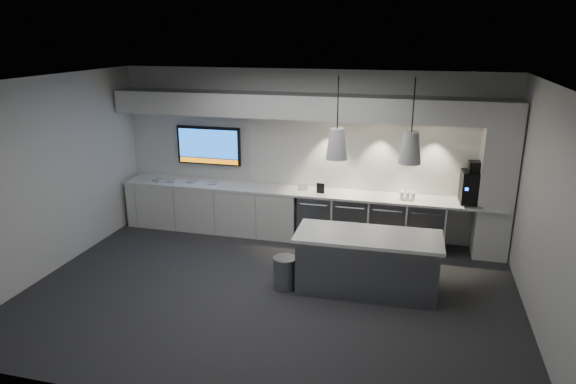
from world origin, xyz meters
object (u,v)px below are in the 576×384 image
(island, at_px, (367,263))
(coffee_machine, at_px, (473,186))
(wall_tv, at_px, (209,146))
(bin, at_px, (285,273))

(island, relative_size, coffee_machine, 2.94)
(coffee_machine, bearing_deg, island, -133.94)
(wall_tv, relative_size, island, 0.60)
(island, bearing_deg, wall_tv, 146.76)
(island, bearing_deg, coffee_machine, 48.08)
(wall_tv, distance_m, island, 3.98)
(bin, bearing_deg, wall_tv, 132.88)
(island, height_order, coffee_machine, coffee_machine)
(island, distance_m, bin, 1.20)
(bin, relative_size, coffee_machine, 0.69)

